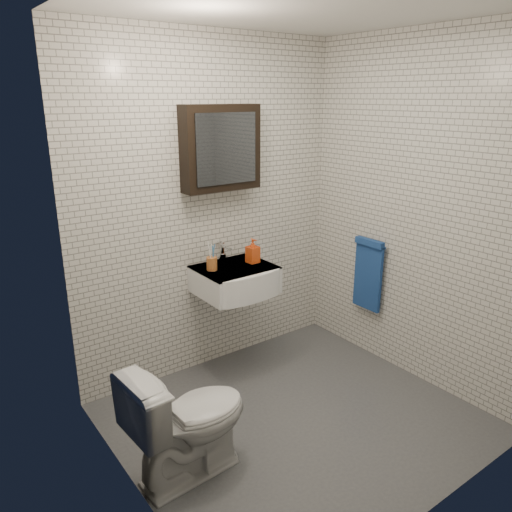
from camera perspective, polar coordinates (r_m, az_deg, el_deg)
name	(u,v)px	position (r m, az deg, el deg)	size (l,w,h in m)	color
ground	(295,418)	(3.50, 4.49, -18.01)	(2.20, 2.00, 0.01)	#46484D
room_shell	(301,203)	(2.90, 5.19, 6.09)	(2.22, 2.02, 2.51)	silver
washbasin	(238,280)	(3.69, -2.09, -2.77)	(0.55, 0.50, 0.20)	white
faucet	(223,253)	(3.79, -3.80, 0.36)	(0.06, 0.20, 0.15)	silver
mirror_cabinet	(221,148)	(3.63, -4.02, 12.20)	(0.60, 0.15, 0.60)	black
towel_rail	(368,271)	(4.06, 12.71, -1.72)	(0.09, 0.30, 0.58)	silver
toothbrush_cup	(212,263)	(3.62, -5.08, -0.78)	(0.08, 0.08, 0.21)	#AF612B
soap_bottle	(253,251)	(3.75, -0.38, 0.61)	(0.08, 0.09, 0.19)	orange
toilet	(188,419)	(2.92, -7.72, -18.00)	(0.39, 0.69, 0.70)	silver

